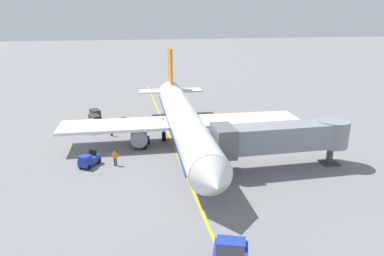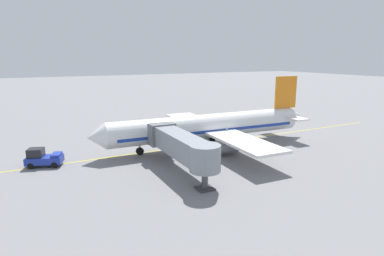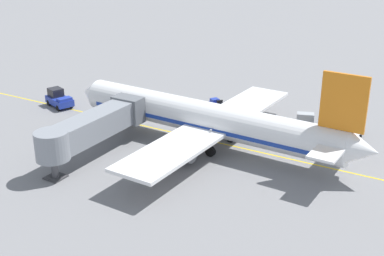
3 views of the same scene
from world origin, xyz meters
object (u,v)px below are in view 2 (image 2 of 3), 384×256
Objects in this scene: baggage_tug_spare at (196,135)px; ground_crew_marshaller at (209,131)px; parked_airliner at (210,126)px; baggage_cart_third_in_train at (238,120)px; pushback_tractor at (43,158)px; ground_crew_loader at (161,133)px; ground_crew_wing_walker at (209,126)px; baggage_tug_trailing at (224,128)px; baggage_cart_second_in_train at (226,122)px; jet_bridge at (182,145)px; baggage_tug_lead at (157,131)px; baggage_cart_front at (213,123)px.

baggage_tug_spare is 1.62× the size of ground_crew_marshaller.
baggage_cart_third_in_train is at bearing -49.56° from parked_airliner.
parked_airliner is 24.28m from pushback_tractor.
ground_crew_loader is (-3.09, 18.54, 0.00)m from baggage_cart_third_in_train.
ground_crew_wing_walker is at bearing -29.06° from parked_airliner.
baggage_cart_second_in_train is (3.83, -2.84, 0.24)m from baggage_tug_trailing.
pushback_tractor is (10.26, 15.01, -2.36)m from jet_bridge.
parked_airliner reaches higher than ground_crew_wing_walker.
baggage_tug_spare is at bearing 128.09° from ground_crew_wing_walker.
baggage_tug_spare is at bearing -141.47° from baggage_tug_lead.
ground_crew_loader is at bearing 86.39° from baggage_tug_trailing.
parked_airliner reaches higher than ground_crew_loader.
pushback_tractor is 1.64× the size of baggage_cart_third_in_train.
baggage_cart_front and baggage_cart_second_in_train have the same top height.
baggage_tug_trailing is (16.39, -16.59, -2.74)m from jet_bridge.
jet_bridge is 26.50m from baggage_cart_front.
pushback_tractor is 30.03m from ground_crew_wing_walker.
baggage_cart_second_in_train is at bearing -36.53° from baggage_tug_trailing.
baggage_cart_third_in_train is (10.01, -37.58, -0.15)m from pushback_tractor.
jet_bridge is 8.76× the size of ground_crew_wing_walker.
jet_bridge is 5.39× the size of baggage_tug_spare.
ground_crew_loader is at bearing 72.42° from ground_crew_marshaller.
baggage_cart_third_in_train is 1.76× the size of ground_crew_wing_walker.
ground_crew_marshaller is (-5.98, 4.23, 0.00)m from baggage_cart_front.
ground_crew_loader reaches higher than baggage_tug_spare.
parked_airliner is 22.07× the size of ground_crew_wing_walker.
baggage_cart_third_in_train is (11.45, -13.43, -2.24)m from parked_airliner.
pushback_tractor is 1.79× the size of baggage_tug_trailing.
parked_airliner is 6.92m from ground_crew_marshaller.
baggage_cart_front is at bearing -75.11° from ground_crew_loader.
baggage_cart_front is at bearing -87.34° from baggage_tug_lead.
jet_bridge is at bearing 134.64° from baggage_tug_trailing.
baggage_cart_front is at bearing 0.06° from baggage_tug_trailing.
ground_crew_loader is (0.79, 12.56, 0.24)m from baggage_tug_trailing.
ground_crew_wing_walker reaches higher than baggage_tug_trailing.
ground_crew_wing_walker is (8.89, -4.94, -2.23)m from parked_airliner.
jet_bridge reaches higher than baggage_tug_trailing.
baggage_tug_lead is 1.00× the size of baggage_tug_spare.
parked_airliner is at bearing 150.67° from ground_crew_marshaller.
parked_airliner reaches higher than jet_bridge.
ground_crew_wing_walker is (-2.80, 2.50, 0.00)m from baggage_cart_front.
parked_airliner reaches higher than pushback_tractor.
baggage_tug_lead is at bearing 73.64° from baggage_tug_trailing.
baggage_cart_third_in_train is at bearing -88.96° from baggage_cart_second_in_train.
jet_bridge is (-8.83, 9.15, 0.27)m from parked_airliner.
baggage_tug_trailing is 4.63m from ground_crew_marshaller.
pushback_tractor is at bearing 55.64° from jet_bridge.
ground_crew_marshaller reaches higher than baggage_cart_third_in_train.
parked_airliner is at bearing -46.01° from jet_bridge.
jet_bridge is at bearing 133.99° from parked_airliner.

